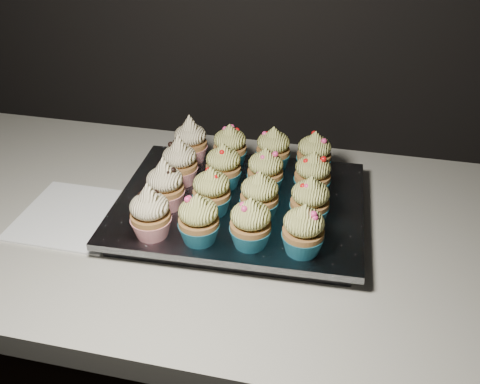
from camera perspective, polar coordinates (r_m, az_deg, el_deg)
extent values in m
cube|color=beige|center=(0.96, -5.96, -3.24)|extent=(2.44, 0.64, 0.04)
cube|color=white|center=(0.97, -17.27, -2.42)|extent=(0.18, 0.18, 0.00)
cube|color=black|center=(0.92, 0.00, -2.03)|extent=(0.40, 0.31, 0.02)
cube|color=silver|center=(0.92, 0.00, -1.15)|extent=(0.43, 0.34, 0.01)
cone|color=red|center=(0.84, -9.40, -3.65)|extent=(0.06, 0.06, 0.03)
ellipsoid|color=#FFE7B3|center=(0.81, -9.64, -1.50)|extent=(0.06, 0.06, 0.04)
cone|color=#FFE7B3|center=(0.80, -9.82, 0.15)|extent=(0.03, 0.03, 0.03)
cone|color=#1B6A83|center=(0.82, -4.37, -4.26)|extent=(0.06, 0.06, 0.03)
ellipsoid|color=#E0DD71|center=(0.79, -4.48, -2.08)|extent=(0.06, 0.06, 0.04)
cone|color=#E0DD71|center=(0.78, -4.55, -0.70)|extent=(0.03, 0.03, 0.02)
cone|color=#1B6A83|center=(0.81, 1.11, -4.72)|extent=(0.06, 0.06, 0.03)
ellipsoid|color=#E0DD71|center=(0.78, 1.14, -2.52)|extent=(0.06, 0.06, 0.04)
cone|color=#E0DD71|center=(0.77, 1.16, -1.12)|extent=(0.03, 0.03, 0.02)
cone|color=#1B6A83|center=(0.80, 6.67, -5.41)|extent=(0.06, 0.06, 0.03)
ellipsoid|color=#E0DD71|center=(0.78, 6.85, -3.21)|extent=(0.06, 0.06, 0.04)
cone|color=#E0DD71|center=(0.76, 6.96, -1.81)|extent=(0.03, 0.03, 0.02)
cone|color=red|center=(0.90, -7.86, -0.70)|extent=(0.06, 0.06, 0.03)
ellipsoid|color=#FFE7B3|center=(0.88, -8.04, 1.36)|extent=(0.06, 0.06, 0.04)
cone|color=#FFE7B3|center=(0.86, -8.19, 2.95)|extent=(0.03, 0.03, 0.03)
cone|color=#1B6A83|center=(0.88, -3.00, -1.22)|extent=(0.06, 0.06, 0.03)
ellipsoid|color=#E0DD71|center=(0.86, -3.08, 0.88)|extent=(0.06, 0.06, 0.04)
cone|color=#E0DD71|center=(0.84, -3.12, 2.20)|extent=(0.03, 0.03, 0.02)
cone|color=#1B6A83|center=(0.87, 2.06, -1.73)|extent=(0.06, 0.06, 0.03)
ellipsoid|color=#E0DD71|center=(0.84, 2.11, 0.39)|extent=(0.06, 0.06, 0.04)
cone|color=#E0DD71|center=(0.83, 2.14, 1.73)|extent=(0.03, 0.03, 0.02)
cone|color=#1B6A83|center=(0.86, 7.35, -2.26)|extent=(0.06, 0.06, 0.03)
ellipsoid|color=#E0DD71|center=(0.84, 7.53, -0.14)|extent=(0.06, 0.06, 0.04)
cone|color=#E0DD71|center=(0.83, 7.65, 1.20)|extent=(0.03, 0.03, 0.02)
cone|color=red|center=(0.96, -6.35, 1.85)|extent=(0.06, 0.06, 0.03)
ellipsoid|color=#FFE7B3|center=(0.94, -6.49, 3.83)|extent=(0.06, 0.06, 0.04)
cone|color=#FFE7B3|center=(0.93, -6.60, 5.34)|extent=(0.03, 0.03, 0.03)
cone|color=#1B6A83|center=(0.94, -1.76, 1.52)|extent=(0.06, 0.06, 0.03)
ellipsoid|color=#E0DD71|center=(0.92, -1.80, 3.53)|extent=(0.06, 0.06, 0.04)
cone|color=#E0DD71|center=(0.91, -1.83, 4.78)|extent=(0.03, 0.03, 0.02)
cone|color=#1B6A83|center=(0.93, 2.68, 1.01)|extent=(0.06, 0.06, 0.03)
ellipsoid|color=#E0DD71|center=(0.91, 2.75, 3.03)|extent=(0.06, 0.06, 0.04)
cone|color=#E0DD71|center=(0.90, 2.78, 4.30)|extent=(0.03, 0.03, 0.02)
cone|color=#1B6A83|center=(0.93, 7.64, 0.59)|extent=(0.06, 0.06, 0.03)
ellipsoid|color=#E0DD71|center=(0.91, 7.82, 2.62)|extent=(0.06, 0.06, 0.04)
cone|color=#E0DD71|center=(0.90, 7.93, 3.88)|extent=(0.03, 0.03, 0.02)
cone|color=red|center=(1.03, -5.23, 4.19)|extent=(0.06, 0.06, 0.03)
ellipsoid|color=#FFE7B3|center=(1.01, -5.33, 6.08)|extent=(0.06, 0.06, 0.04)
cone|color=#FFE7B3|center=(1.00, -5.42, 7.51)|extent=(0.03, 0.03, 0.03)
cone|color=#1B6A83|center=(1.01, -1.07, 3.69)|extent=(0.06, 0.06, 0.03)
ellipsoid|color=#E0DD71|center=(0.99, -1.09, 5.61)|extent=(0.06, 0.06, 0.04)
cone|color=#E0DD71|center=(0.98, -1.10, 6.80)|extent=(0.03, 0.03, 0.02)
cone|color=#1B6A83|center=(1.00, 3.51, 3.39)|extent=(0.06, 0.06, 0.03)
ellipsoid|color=#E0DD71|center=(0.98, 3.59, 5.32)|extent=(0.06, 0.06, 0.04)
cone|color=#E0DD71|center=(0.97, 3.63, 6.52)|extent=(0.03, 0.03, 0.02)
cone|color=#1B6A83|center=(0.99, 7.81, 2.85)|extent=(0.06, 0.06, 0.03)
ellipsoid|color=#E0DD71|center=(0.97, 7.98, 4.78)|extent=(0.06, 0.06, 0.04)
cone|color=#E0DD71|center=(0.96, 8.08, 5.99)|extent=(0.03, 0.03, 0.02)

